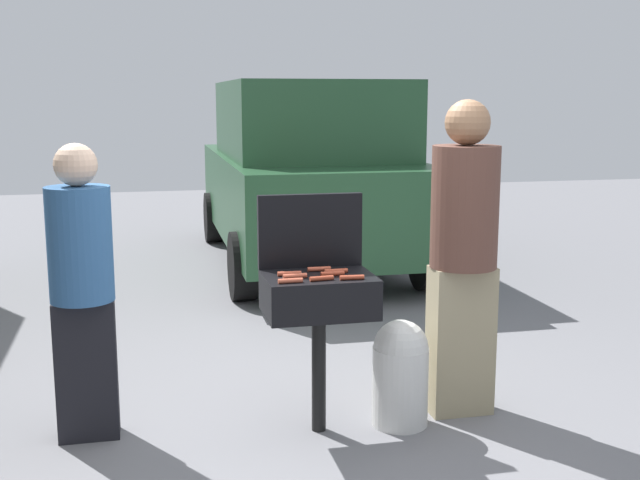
{
  "coord_description": "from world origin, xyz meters",
  "views": [
    {
      "loc": [
        -0.95,
        -4.09,
        1.86
      ],
      "look_at": [
        0.11,
        0.53,
        1.0
      ],
      "focal_mm": 44.58,
      "sensor_mm": 36.0,
      "label": 1
    }
  ],
  "objects_px": {
    "hot_dog_1": "(352,277)",
    "propane_tank": "(400,371)",
    "hot_dog_0": "(336,271)",
    "person_left": "(82,282)",
    "hot_dog_4": "(333,274)",
    "parked_minivan": "(306,173)",
    "person_right": "(464,247)",
    "hot_dog_5": "(289,274)",
    "hot_dog_2": "(322,278)",
    "hot_dog_3": "(319,269)",
    "hot_dog_7": "(290,281)",
    "hot_dog_6": "(295,276)",
    "bbq_grill": "(319,300)"
  },
  "relations": [
    {
      "from": "person_right",
      "to": "hot_dog_5",
      "type": "bearing_deg",
      "value": 19.18
    },
    {
      "from": "hot_dog_2",
      "to": "hot_dog_3",
      "type": "bearing_deg",
      "value": 80.37
    },
    {
      "from": "hot_dog_0",
      "to": "hot_dog_7",
      "type": "relative_size",
      "value": 1.0
    },
    {
      "from": "hot_dog_0",
      "to": "hot_dog_4",
      "type": "xyz_separation_m",
      "value": [
        -0.03,
        -0.06,
        0.0
      ]
    },
    {
      "from": "propane_tank",
      "to": "person_right",
      "type": "xyz_separation_m",
      "value": [
        0.4,
        0.1,
        0.68
      ]
    },
    {
      "from": "hot_dog_1",
      "to": "propane_tank",
      "type": "xyz_separation_m",
      "value": [
        0.32,
        0.13,
        -0.59
      ]
    },
    {
      "from": "hot_dog_0",
      "to": "hot_dog_1",
      "type": "xyz_separation_m",
      "value": [
        0.04,
        -0.17,
        0.0
      ]
    },
    {
      "from": "hot_dog_1",
      "to": "hot_dog_0",
      "type": "bearing_deg",
      "value": 104.6
    },
    {
      "from": "hot_dog_4",
      "to": "person_left",
      "type": "distance_m",
      "value": 1.35
    },
    {
      "from": "hot_dog_5",
      "to": "hot_dog_7",
      "type": "height_order",
      "value": "same"
    },
    {
      "from": "hot_dog_2",
      "to": "parked_minivan",
      "type": "bearing_deg",
      "value": 78.99
    },
    {
      "from": "hot_dog_2",
      "to": "hot_dog_4",
      "type": "height_order",
      "value": "same"
    },
    {
      "from": "hot_dog_0",
      "to": "hot_dog_4",
      "type": "distance_m",
      "value": 0.07
    },
    {
      "from": "hot_dog_3",
      "to": "hot_dog_5",
      "type": "bearing_deg",
      "value": -156.93
    },
    {
      "from": "hot_dog_7",
      "to": "person_left",
      "type": "distance_m",
      "value": 1.13
    },
    {
      "from": "hot_dog_0",
      "to": "person_right",
      "type": "bearing_deg",
      "value": 4.01
    },
    {
      "from": "hot_dog_4",
      "to": "hot_dog_6",
      "type": "distance_m",
      "value": 0.21
    },
    {
      "from": "hot_dog_6",
      "to": "person_left",
      "type": "height_order",
      "value": "person_left"
    },
    {
      "from": "hot_dog_4",
      "to": "parked_minivan",
      "type": "bearing_deg",
      "value": 79.78
    },
    {
      "from": "hot_dog_3",
      "to": "hot_dog_5",
      "type": "distance_m",
      "value": 0.2
    },
    {
      "from": "hot_dog_1",
      "to": "propane_tank",
      "type": "relative_size",
      "value": 0.21
    },
    {
      "from": "hot_dog_6",
      "to": "person_left",
      "type": "relative_size",
      "value": 0.08
    },
    {
      "from": "hot_dog_0",
      "to": "person_left",
      "type": "distance_m",
      "value": 1.37
    },
    {
      "from": "person_right",
      "to": "parked_minivan",
      "type": "height_order",
      "value": "parked_minivan"
    },
    {
      "from": "hot_dog_6",
      "to": "parked_minivan",
      "type": "bearing_deg",
      "value": 77.24
    },
    {
      "from": "hot_dog_1",
      "to": "hot_dog_2",
      "type": "distance_m",
      "value": 0.16
    },
    {
      "from": "propane_tank",
      "to": "hot_dog_7",
      "type": "bearing_deg",
      "value": -169.03
    },
    {
      "from": "hot_dog_3",
      "to": "parked_minivan",
      "type": "height_order",
      "value": "parked_minivan"
    },
    {
      "from": "hot_dog_6",
      "to": "propane_tank",
      "type": "xyz_separation_m",
      "value": [
        0.61,
        0.02,
        -0.59
      ]
    },
    {
      "from": "hot_dog_2",
      "to": "hot_dog_6",
      "type": "relative_size",
      "value": 1.0
    },
    {
      "from": "hot_dog_7",
      "to": "hot_dog_0",
      "type": "bearing_deg",
      "value": 30.89
    },
    {
      "from": "hot_dog_2",
      "to": "propane_tank",
      "type": "distance_m",
      "value": 0.77
    },
    {
      "from": "hot_dog_3",
      "to": "hot_dog_5",
      "type": "xyz_separation_m",
      "value": [
        -0.18,
        -0.08,
        0.0
      ]
    },
    {
      "from": "hot_dog_6",
      "to": "hot_dog_5",
      "type": "bearing_deg",
      "value": 104.87
    },
    {
      "from": "hot_dog_1",
      "to": "bbq_grill",
      "type": "bearing_deg",
      "value": 134.25
    },
    {
      "from": "hot_dog_1",
      "to": "hot_dog_5",
      "type": "distance_m",
      "value": 0.35
    },
    {
      "from": "hot_dog_1",
      "to": "parked_minivan",
      "type": "bearing_deg",
      "value": 80.97
    },
    {
      "from": "hot_dog_7",
      "to": "propane_tank",
      "type": "height_order",
      "value": "hot_dog_7"
    },
    {
      "from": "person_right",
      "to": "parked_minivan",
      "type": "relative_size",
      "value": 0.42
    },
    {
      "from": "bbq_grill",
      "to": "hot_dog_2",
      "type": "height_order",
      "value": "hot_dog_2"
    },
    {
      "from": "hot_dog_4",
      "to": "hot_dog_7",
      "type": "distance_m",
      "value": 0.28
    },
    {
      "from": "hot_dog_5",
      "to": "parked_minivan",
      "type": "xyz_separation_m",
      "value": [
        1.04,
        4.47,
        0.11
      ]
    },
    {
      "from": "hot_dog_3",
      "to": "hot_dog_4",
      "type": "relative_size",
      "value": 1.0
    },
    {
      "from": "hot_dog_1",
      "to": "parked_minivan",
      "type": "relative_size",
      "value": 0.03
    },
    {
      "from": "person_left",
      "to": "person_right",
      "type": "xyz_separation_m",
      "value": [
        2.13,
        -0.12,
        0.12
      ]
    },
    {
      "from": "hot_dog_5",
      "to": "person_left",
      "type": "distance_m",
      "value": 1.11
    },
    {
      "from": "hot_dog_4",
      "to": "parked_minivan",
      "type": "distance_m",
      "value": 4.6
    },
    {
      "from": "hot_dog_5",
      "to": "propane_tank",
      "type": "distance_m",
      "value": 0.87
    },
    {
      "from": "bbq_grill",
      "to": "hot_dog_6",
      "type": "height_order",
      "value": "hot_dog_6"
    },
    {
      "from": "hot_dog_1",
      "to": "person_right",
      "type": "distance_m",
      "value": 0.77
    }
  ]
}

